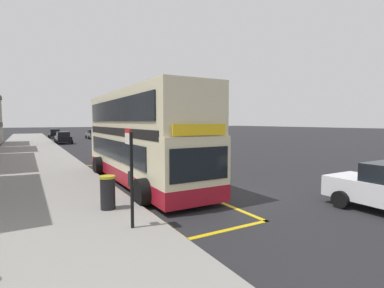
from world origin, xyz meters
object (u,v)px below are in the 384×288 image
double_decker_bus (140,140)px  bus_stop_sign (131,170)px  parked_car_black_distant (55,134)px  parked_car_grey_behind (93,134)px  litter_bin (108,192)px  parked_car_black_ahead (63,138)px

double_decker_bus → bus_stop_sign: 6.60m
parked_car_black_distant → parked_car_grey_behind: bearing=-49.4°
parked_car_black_distant → bus_stop_sign: bearing=-94.5°
litter_bin → parked_car_black_distant: bearing=87.3°
parked_car_black_distant → parked_car_black_ahead: same height
double_decker_bus → parked_car_black_ahead: size_ratio=2.68×
parked_car_grey_behind → litter_bin: parked_car_grey_behind is taller
parked_car_black_ahead → litter_bin: size_ratio=3.85×
parked_car_black_distant → litter_bin: parked_car_black_distant is taller
parked_car_grey_behind → parked_car_black_distant: (-5.61, 6.07, 0.00)m
double_decker_bus → parked_car_grey_behind: size_ratio=2.68×
parked_car_grey_behind → parked_car_black_distant: size_ratio=1.00×
parked_car_black_ahead → double_decker_bus: bearing=89.0°
litter_bin → parked_car_black_ahead: bearing=86.4°
parked_car_black_distant → litter_bin: 49.16m
parked_car_grey_behind → parked_car_black_distant: 8.26m
parked_car_grey_behind → double_decker_bus: bearing=-97.9°
double_decker_bus → litter_bin: bearing=-122.2°
bus_stop_sign → parked_car_black_distant: (2.15, 51.05, -0.90)m
double_decker_bus → parked_car_black_ahead: double_decker_bus is taller
parked_car_black_ahead → parked_car_grey_behind: bearing=-122.6°
parked_car_black_distant → parked_car_black_ahead: (-0.21, -15.93, 0.00)m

